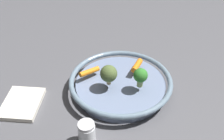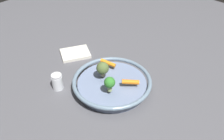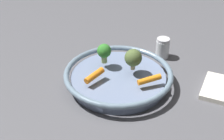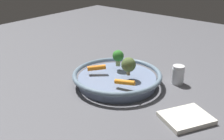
{
  "view_description": "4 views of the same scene",
  "coord_description": "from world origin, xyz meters",
  "px_view_note": "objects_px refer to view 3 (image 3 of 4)",
  "views": [
    {
      "loc": [
        -0.59,
        0.28,
        0.58
      ],
      "look_at": [
        0.02,
        0.02,
        0.08
      ],
      "focal_mm": 44.71,
      "sensor_mm": 36.0,
      "label": 1
    },
    {
      "loc": [
        -0.55,
        -0.52,
        0.69
      ],
      "look_at": [
        0.03,
        0.02,
        0.07
      ],
      "focal_mm": 40.23,
      "sensor_mm": 36.0,
      "label": 2
    },
    {
      "loc": [
        0.82,
        -0.08,
        0.59
      ],
      "look_at": [
        0.03,
        -0.02,
        0.07
      ],
      "focal_mm": 54.97,
      "sensor_mm": 36.0,
      "label": 3
    },
    {
      "loc": [
        0.7,
        0.56,
        0.44
      ],
      "look_at": [
        0.02,
        -0.0,
        0.06
      ],
      "focal_mm": 44.91,
      "sensor_mm": 36.0,
      "label": 4
    }
  ],
  "objects_px": {
    "serving_bowl": "(118,78)",
    "broccoli_floret_edge": "(133,58)",
    "dish_towel": "(222,89)",
    "broccoli_floret_large": "(104,51)",
    "baby_carrot_left": "(149,80)",
    "baby_carrot_near_rim": "(94,75)",
    "salt_shaker": "(163,48)"
  },
  "relations": [
    {
      "from": "baby_carrot_near_rim",
      "to": "dish_towel",
      "type": "relative_size",
      "value": 0.5
    },
    {
      "from": "baby_carrot_near_rim",
      "to": "broccoli_floret_edge",
      "type": "distance_m",
      "value": 0.12
    },
    {
      "from": "baby_carrot_left",
      "to": "dish_towel",
      "type": "distance_m",
      "value": 0.22
    },
    {
      "from": "baby_carrot_near_rim",
      "to": "broccoli_floret_large",
      "type": "xyz_separation_m",
      "value": [
        -0.08,
        0.03,
        0.03
      ]
    },
    {
      "from": "broccoli_floret_large",
      "to": "serving_bowl",
      "type": "bearing_deg",
      "value": 35.61
    },
    {
      "from": "baby_carrot_left",
      "to": "salt_shaker",
      "type": "xyz_separation_m",
      "value": [
        -0.21,
        0.08,
        -0.02
      ]
    },
    {
      "from": "serving_bowl",
      "to": "dish_towel",
      "type": "height_order",
      "value": "serving_bowl"
    },
    {
      "from": "baby_carrot_near_rim",
      "to": "dish_towel",
      "type": "height_order",
      "value": "baby_carrot_near_rim"
    },
    {
      "from": "serving_bowl",
      "to": "broccoli_floret_edge",
      "type": "xyz_separation_m",
      "value": [
        -0.01,
        0.04,
        0.06
      ]
    },
    {
      "from": "broccoli_floret_large",
      "to": "salt_shaker",
      "type": "distance_m",
      "value": 0.23
    },
    {
      "from": "salt_shaker",
      "to": "broccoli_floret_large",
      "type": "bearing_deg",
      "value": -63.99
    },
    {
      "from": "baby_carrot_near_rim",
      "to": "baby_carrot_left",
      "type": "bearing_deg",
      "value": 78.69
    },
    {
      "from": "broccoli_floret_large",
      "to": "broccoli_floret_edge",
      "type": "relative_size",
      "value": 0.95
    },
    {
      "from": "serving_bowl",
      "to": "baby_carrot_near_rim",
      "type": "bearing_deg",
      "value": -66.99
    },
    {
      "from": "broccoli_floret_large",
      "to": "dish_towel",
      "type": "relative_size",
      "value": 0.45
    },
    {
      "from": "dish_towel",
      "to": "broccoli_floret_large",
      "type": "bearing_deg",
      "value": -107.66
    },
    {
      "from": "baby_carrot_left",
      "to": "broccoli_floret_edge",
      "type": "relative_size",
      "value": 1.06
    },
    {
      "from": "baby_carrot_left",
      "to": "dish_towel",
      "type": "relative_size",
      "value": 0.51
    },
    {
      "from": "baby_carrot_near_rim",
      "to": "salt_shaker",
      "type": "xyz_separation_m",
      "value": [
        -0.18,
        0.23,
        -0.02
      ]
    },
    {
      "from": "baby_carrot_left",
      "to": "broccoli_floret_large",
      "type": "height_order",
      "value": "broccoli_floret_large"
    },
    {
      "from": "serving_bowl",
      "to": "baby_carrot_left",
      "type": "distance_m",
      "value": 0.1
    },
    {
      "from": "baby_carrot_left",
      "to": "salt_shaker",
      "type": "height_order",
      "value": "salt_shaker"
    },
    {
      "from": "salt_shaker",
      "to": "dish_towel",
      "type": "xyz_separation_m",
      "value": [
        0.2,
        0.13,
        -0.03
      ]
    },
    {
      "from": "dish_towel",
      "to": "broccoli_floret_edge",
      "type": "bearing_deg",
      "value": -103.76
    },
    {
      "from": "baby_carrot_left",
      "to": "dish_towel",
      "type": "xyz_separation_m",
      "value": [
        -0.01,
        0.21,
        -0.05
      ]
    },
    {
      "from": "serving_bowl",
      "to": "baby_carrot_near_rim",
      "type": "height_order",
      "value": "baby_carrot_near_rim"
    },
    {
      "from": "serving_bowl",
      "to": "salt_shaker",
      "type": "xyz_separation_m",
      "value": [
        -0.15,
        0.16,
        0.01
      ]
    },
    {
      "from": "serving_bowl",
      "to": "salt_shaker",
      "type": "distance_m",
      "value": 0.22
    },
    {
      "from": "baby_carrot_near_rim",
      "to": "salt_shaker",
      "type": "distance_m",
      "value": 0.29
    },
    {
      "from": "baby_carrot_left",
      "to": "broccoli_floret_edge",
      "type": "distance_m",
      "value": 0.08
    },
    {
      "from": "salt_shaker",
      "to": "serving_bowl",
      "type": "bearing_deg",
      "value": -47.09
    },
    {
      "from": "dish_towel",
      "to": "baby_carrot_left",
      "type": "bearing_deg",
      "value": -88.22
    }
  ]
}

